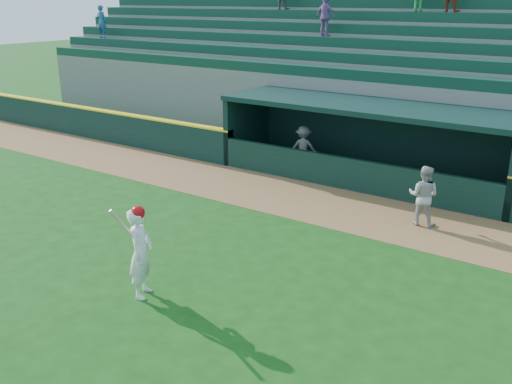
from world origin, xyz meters
TOP-DOWN VIEW (x-y plane):
  - ground at (0.00, 0.00)m, footprint 120.00×120.00m
  - warning_track at (0.00, 4.90)m, footprint 40.00×3.00m
  - field_wall_left at (-12.25, 6.55)m, footprint 15.50×0.30m
  - wall_stripe_left at (-12.25, 6.55)m, footprint 15.50×0.32m
  - dugout_player_front at (2.83, 5.02)m, footprint 0.83×0.67m
  - dugout_player_inside at (-2.28, 7.71)m, footprint 1.09×0.88m
  - dugout at (0.00, 8.00)m, footprint 9.40×2.80m
  - stands at (0.03, 12.57)m, footprint 34.50×6.25m
  - batter_at_plate at (-0.42, -1.71)m, footprint 0.68×0.86m

SIDE VIEW (x-z plane):
  - ground at x=0.00m, z-range 0.00..0.00m
  - warning_track at x=0.00m, z-range 0.00..0.01m
  - field_wall_left at x=-12.25m, z-range 0.00..1.20m
  - dugout_player_inside at x=-2.28m, z-range 0.00..1.47m
  - dugout_player_front at x=2.83m, z-range 0.00..1.58m
  - batter_at_plate at x=-0.42m, z-range -0.01..1.89m
  - wall_stripe_left at x=-12.25m, z-range 1.20..1.26m
  - dugout at x=0.00m, z-range 0.13..2.59m
  - stands at x=0.03m, z-range -1.32..6.13m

